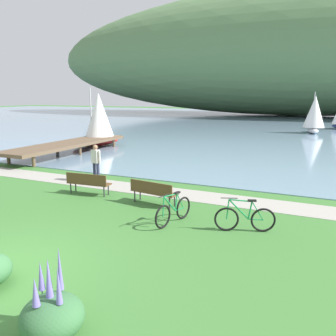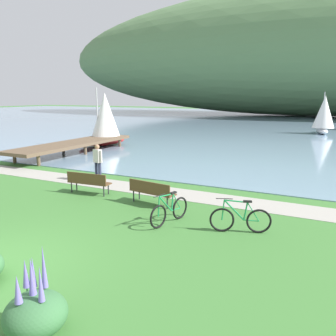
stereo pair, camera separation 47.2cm
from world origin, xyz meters
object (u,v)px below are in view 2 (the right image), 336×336
at_px(person_at_shoreline, 98,160).
at_px(sailboat_mid_bay, 324,114).
at_px(bicycle_leaning_near_bench, 240,219).
at_px(park_bench_near_camera, 88,181).
at_px(park_bench_further_along, 151,191).
at_px(bicycle_beside_path, 169,211).
at_px(sailboat_toward_hillside, 105,119).

relative_size(person_at_shoreline, sailboat_mid_bay, 0.41).
relative_size(bicycle_leaning_near_bench, person_at_shoreline, 0.98).
bearing_deg(park_bench_near_camera, person_at_shoreline, 117.23).
bearing_deg(bicycle_leaning_near_bench, park_bench_further_along, 162.37).
height_order(park_bench_further_along, bicycle_beside_path, bicycle_beside_path).
relative_size(bicycle_beside_path, person_at_shoreline, 1.02).
bearing_deg(person_at_shoreline, park_bench_further_along, -26.70).
distance_m(bicycle_beside_path, sailboat_toward_hillside, 17.45).
height_order(bicycle_beside_path, person_at_shoreline, person_at_shoreline).
distance_m(bicycle_leaning_near_bench, sailboat_toward_hillside, 18.79).
bearing_deg(park_bench_further_along, bicycle_leaning_near_bench, -17.63).
relative_size(park_bench_further_along, sailboat_mid_bay, 0.44).
relative_size(park_bench_near_camera, sailboat_toward_hillside, 0.42).
xyz_separation_m(bicycle_beside_path, person_at_shoreline, (-5.31, 3.35, 0.58)).
relative_size(park_bench_near_camera, person_at_shoreline, 1.07).
bearing_deg(sailboat_toward_hillside, bicycle_leaning_near_bench, -41.72).
xyz_separation_m(bicycle_leaning_near_bench, person_at_shoreline, (-7.46, 3.09, 0.58)).
height_order(park_bench_further_along, sailboat_toward_hillside, sailboat_toward_hillside).
relative_size(park_bench_further_along, bicycle_leaning_near_bench, 1.10).
distance_m(park_bench_near_camera, person_at_shoreline, 2.16).
distance_m(person_at_shoreline, sailboat_mid_bay, 27.10).
xyz_separation_m(park_bench_further_along, bicycle_leaning_near_bench, (3.56, -1.13, -0.12)).
relative_size(bicycle_leaning_near_bench, sailboat_mid_bay, 0.40).
xyz_separation_m(park_bench_near_camera, person_at_shoreline, (-0.97, 1.88, 0.46)).
distance_m(sailboat_mid_bay, sailboat_toward_hillside, 22.09).
distance_m(bicycle_beside_path, person_at_shoreline, 6.31).
bearing_deg(bicycle_beside_path, bicycle_leaning_near_bench, 6.94).
bearing_deg(sailboat_mid_bay, bicycle_beside_path, -95.76).
bearing_deg(bicycle_leaning_near_bench, bicycle_beside_path, -173.06).
relative_size(park_bench_near_camera, sailboat_mid_bay, 0.44).
xyz_separation_m(person_at_shoreline, sailboat_mid_bay, (8.25, 25.79, 1.03)).
xyz_separation_m(park_bench_further_along, person_at_shoreline, (-3.90, 1.96, 0.46)).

